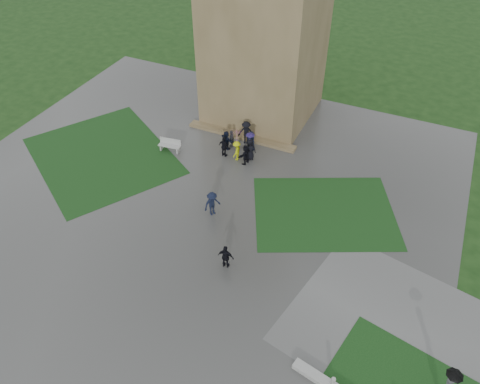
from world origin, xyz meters
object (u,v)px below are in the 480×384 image
at_px(tower, 267,4).
at_px(pedestrian_path, 449,384).
at_px(pedestrian_near, 226,257).
at_px(bench, 170,145).
at_px(pedestrian_mid, 212,204).

bearing_deg(tower, pedestrian_path, -49.27).
xyz_separation_m(pedestrian_near, pedestrian_path, (12.28, -2.88, 0.49)).
xyz_separation_m(bench, pedestrian_path, (21.13, -11.38, 0.80)).
distance_m(tower, bench, 12.57).
xyz_separation_m(pedestrian_mid, pedestrian_near, (2.72, -3.60, -0.07)).
relative_size(bench, pedestrian_near, 1.07).
height_order(bench, pedestrian_near, pedestrian_near).
relative_size(tower, bench, 10.30).
height_order(pedestrian_near, pedestrian_path, pedestrian_path).
bearing_deg(pedestrian_near, pedestrian_path, 161.93).
bearing_deg(pedestrian_path, bench, 151.70).
distance_m(bench, pedestrian_path, 24.01).
relative_size(bench, pedestrian_mid, 0.99).
bearing_deg(bench, pedestrian_near, -51.30).
bearing_deg(pedestrian_near, tower, -79.35).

